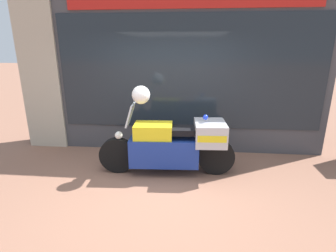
# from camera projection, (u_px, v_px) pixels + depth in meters

# --- Properties ---
(ground_plane) EXTENTS (60.00, 60.00, 0.00)m
(ground_plane) POSITION_uv_depth(u_px,v_px,m) (159.00, 193.00, 4.11)
(ground_plane) COLOR #8E604C
(shop_building) EXTENTS (6.45, 0.55, 3.28)m
(shop_building) POSITION_uv_depth(u_px,v_px,m) (151.00, 74.00, 5.56)
(shop_building) COLOR #424247
(shop_building) RESTS_ON ground
(window_display) EXTENTS (5.13, 0.30, 2.03)m
(window_display) POSITION_uv_depth(u_px,v_px,m) (186.00, 127.00, 5.87)
(window_display) COLOR slate
(window_display) RESTS_ON ground
(paramedic_motorcycle) EXTENTS (2.42, 0.68, 1.27)m
(paramedic_motorcycle) POSITION_uv_depth(u_px,v_px,m) (174.00, 144.00, 4.63)
(paramedic_motorcycle) COLOR black
(paramedic_motorcycle) RESTS_ON ground
(white_helmet) EXTENTS (0.31, 0.31, 0.31)m
(white_helmet) POSITION_uv_depth(u_px,v_px,m) (141.00, 95.00, 4.39)
(white_helmet) COLOR white
(white_helmet) RESTS_ON paramedic_motorcycle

